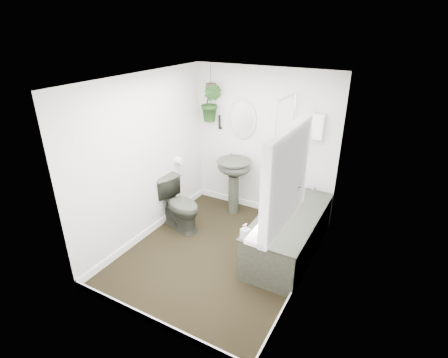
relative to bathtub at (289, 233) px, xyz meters
The scene contains 22 objects.
floor 0.99m from the bathtub, 147.99° to the right, with size 2.30×2.80×0.02m, color black.
ceiling 2.23m from the bathtub, 147.99° to the right, with size 2.30×2.80×0.02m, color white.
wall_back 1.49m from the bathtub, 131.32° to the left, with size 2.30×0.02×2.30m, color silver.
wall_front 2.24m from the bathtub, 112.73° to the right, with size 2.30×0.02×2.30m, color silver.
wall_left 2.20m from the bathtub, 165.69° to the right, with size 0.02×2.80×2.30m, color silver.
wall_right 1.06m from the bathtub, 54.25° to the right, with size 0.02×2.80×2.30m, color silver.
skirting 0.97m from the bathtub, 147.99° to the right, with size 2.30×2.80×0.10m, color white.
bathtub is the anchor object (origin of this frame).
bath_screen 1.15m from the bathtub, 123.96° to the left, with size 0.04×0.72×1.40m, color silver, non-canonical shape.
shower_box 1.51m from the bathtub, 90.00° to the left, with size 0.20×0.10×0.35m, color white.
oval_mirror 1.88m from the bathtub, 142.86° to the left, with size 0.46×0.03×0.62m, color #C2B397.
wall_sconce 2.09m from the bathtub, 150.96° to the left, with size 0.04×0.04×0.22m, color black.
toilet_roll_holder 2.01m from the bathtub, behind, with size 0.11×0.11×0.11m, color white.
window_recess 1.84m from the bathtub, 76.41° to the right, with size 0.08×1.00×0.90m, color white.
window_sill 1.54m from the bathtub, 79.61° to the right, with size 0.18×1.00×0.04m, color white.
window_blinds 1.83m from the bathtub, 78.46° to the right, with size 0.01×0.86×0.76m, color white.
toilet 1.66m from the bathtub, behind, with size 0.43×0.75×0.76m, color #31342B.
pedestal_sink 1.31m from the bathtub, 152.42° to the left, with size 0.54×0.46×0.91m, color #31342B, non-canonical shape.
sill_plant 1.44m from the bathtub, 74.48° to the right, with size 0.24×0.21×0.26m, color black.
hanging_plant 2.30m from the bathtub, 155.35° to the left, with size 0.32×0.26×0.59m, color black.
soap_bottle 0.92m from the bathtub, 109.32° to the right, with size 0.09×0.09×0.20m, color black.
hanging_pot 2.45m from the bathtub, 155.35° to the left, with size 0.16×0.16×0.12m, color #3F2C24.
Camera 1 is at (1.94, -3.37, 2.89)m, focal length 28.00 mm.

